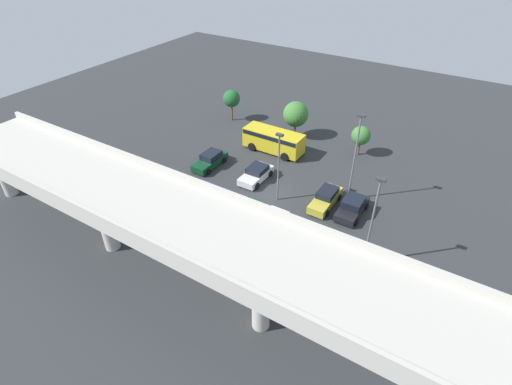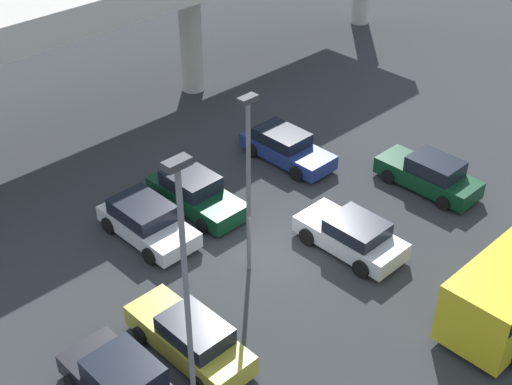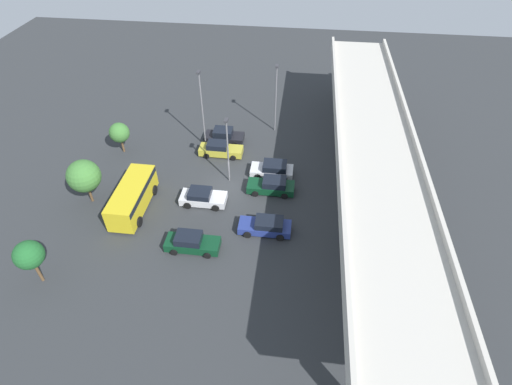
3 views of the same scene
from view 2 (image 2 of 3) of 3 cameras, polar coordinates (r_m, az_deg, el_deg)
ground_plane at (r=28.04m, az=1.38°, el=-5.19°), size 95.78×95.78×0.00m
highway_overpass at (r=34.60m, az=-15.30°, el=13.73°), size 45.93×6.78×7.76m
parked_car_0 at (r=22.84m, az=-10.53°, el=-14.80°), size 2.20×4.56×1.64m
parked_car_1 at (r=23.91m, az=-5.29°, el=-11.48°), size 1.96×4.85×1.58m
parked_car_2 at (r=29.02m, az=-8.77°, el=-2.27°), size 2.23×4.46×1.51m
parked_car_3 at (r=30.43m, az=-4.89°, el=-0.06°), size 2.12×4.72×1.57m
parked_car_4 at (r=28.23m, az=7.67°, el=-3.40°), size 2.19×4.44×1.48m
parked_car_5 at (r=33.67m, az=2.41°, el=3.65°), size 2.08×4.72×1.45m
parked_car_6 at (r=32.46m, az=13.72°, el=1.41°), size 2.02×4.68×1.60m
lamp_post_mid_lot at (r=18.91m, az=-5.64°, el=-7.40°), size 0.70×0.35×9.14m
lamp_post_by_overpass at (r=24.92m, az=-0.61°, el=1.54°), size 0.70×0.35×7.32m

